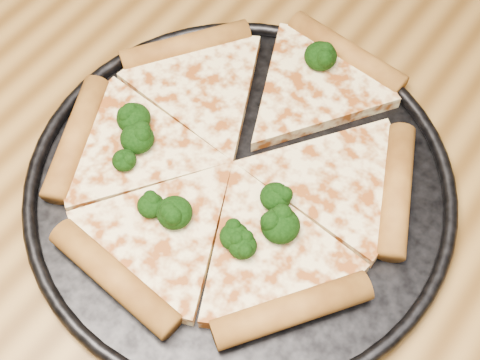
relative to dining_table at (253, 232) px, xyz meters
The scene contains 4 objects.
dining_table is the anchor object (origin of this frame).
pizza_pan 0.10m from the dining_table, 123.46° to the right, with size 0.37×0.37×0.02m.
pizza 0.11m from the dining_table, behind, with size 0.33×0.34×0.02m.
broccoli_florets 0.12m from the dining_table, 146.80° to the right, with size 0.20×0.24×0.02m.
Camera 1 is at (0.17, -0.26, 1.28)m, focal length 52.08 mm.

